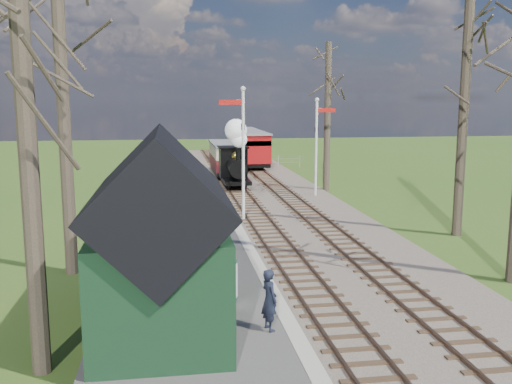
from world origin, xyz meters
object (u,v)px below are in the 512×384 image
at_px(semaphore_near, 242,144).
at_px(red_carriage_b, 244,143).
at_px(station_shed, 161,240).
at_px(coach, 226,157).
at_px(person, 269,300).
at_px(locomotive, 235,158).
at_px(bench, 196,267).
at_px(red_carriage_a, 252,149).
at_px(sign_board, 233,283).
at_px(semaphore_far, 318,139).

relative_size(semaphore_near, red_carriage_b, 1.10).
distance_m(station_shed, coach, 27.82).
distance_m(red_carriage_b, person, 38.46).
relative_size(locomotive, bench, 2.64).
xyz_separation_m(semaphore_near, coach, (0.77, 15.47, -2.17)).
relative_size(red_carriage_a, red_carriage_b, 1.00).
relative_size(red_carriage_a, bench, 3.49).
bearing_deg(station_shed, sign_board, 24.76).
bearing_deg(person, red_carriage_a, -24.83).
relative_size(red_carriage_b, bench, 3.49).
bearing_deg(semaphore_far, coach, 114.79).
bearing_deg(locomotive, coach, 89.89).
distance_m(semaphore_far, coach, 10.60).
height_order(red_carriage_a, sign_board, red_carriage_a).
height_order(semaphore_near, sign_board, semaphore_near).
bearing_deg(coach, semaphore_near, -92.85).
relative_size(station_shed, red_carriage_a, 1.12).
distance_m(semaphore_near, locomotive, 9.58).
xyz_separation_m(red_carriage_b, bench, (-5.94, -34.19, -1.02)).
distance_m(locomotive, sign_board, 20.74).
bearing_deg(bench, red_carriage_b, 80.14).
bearing_deg(semaphore_near, red_carriage_a, 80.30).
bearing_deg(semaphore_near, coach, 87.15).
relative_size(semaphore_far, locomotive, 1.34).
xyz_separation_m(semaphore_near, person, (-1.00, -13.00, -2.67)).
xyz_separation_m(sign_board, person, (0.68, -1.85, 0.18)).
distance_m(semaphore_near, coach, 15.64).
height_order(sign_board, person, person).
xyz_separation_m(coach, red_carriage_b, (2.60, 9.74, 0.18)).
bearing_deg(coach, red_carriage_b, 75.05).
distance_m(locomotive, bench, 18.74).
height_order(locomotive, sign_board, locomotive).
bearing_deg(semaphore_far, sign_board, -111.69).
xyz_separation_m(bench, person, (1.57, -4.01, 0.34)).
bearing_deg(red_carriage_a, bench, -101.70).
relative_size(station_shed, sign_board, 5.46).
bearing_deg(coach, semaphore_far, -65.21).
relative_size(locomotive, red_carriage_a, 0.76).
relative_size(bench, person, 1.07).
xyz_separation_m(semaphore_far, red_carriage_a, (-1.77, 13.70, -1.72)).
height_order(bench, person, person).
bearing_deg(bench, red_carriage_a, 78.30).
height_order(sign_board, bench, sign_board).
relative_size(station_shed, semaphore_near, 1.01).
height_order(red_carriage_b, sign_board, red_carriage_b).
distance_m(station_shed, red_carriage_a, 32.45).
height_order(semaphore_far, coach, semaphore_far).
bearing_deg(red_carriage_a, coach, -121.55).
bearing_deg(bench, semaphore_near, 74.03).
xyz_separation_m(coach, red_carriage_a, (2.60, 4.24, 0.18)).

